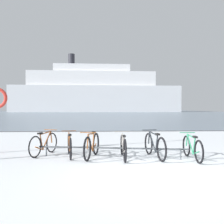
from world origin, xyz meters
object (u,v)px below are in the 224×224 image
at_px(bicycle_2, 92,146).
at_px(bicycle_4, 155,146).
at_px(bicycle_3, 123,147).
at_px(bicycle_5, 192,148).
at_px(bicycle_1, 70,145).
at_px(ferry_ship, 95,93).
at_px(bicycle_0, 44,144).

bearing_deg(bicycle_2, bicycle_4, -2.28).
height_order(bicycle_3, bicycle_5, bicycle_3).
relative_size(bicycle_1, bicycle_5, 1.02).
xyz_separation_m(bicycle_1, bicycle_3, (1.61, -0.37, -0.00)).
bearing_deg(bicycle_1, bicycle_5, -9.57).
bearing_deg(bicycle_3, bicycle_2, 171.88).
distance_m(bicycle_3, bicycle_5, 1.97).
xyz_separation_m(bicycle_1, ferry_ship, (-1.22, 77.42, 6.22)).
bearing_deg(ferry_ship, bicycle_3, -87.92).
relative_size(bicycle_2, bicycle_4, 0.93).
distance_m(bicycle_0, bicycle_5, 4.49).
height_order(bicycle_2, ferry_ship, ferry_ship).
height_order(bicycle_1, bicycle_3, bicycle_3).
xyz_separation_m(bicycle_1, bicycle_2, (0.69, -0.24, 0.02)).
distance_m(bicycle_2, bicycle_4, 1.86).
xyz_separation_m(bicycle_1, bicycle_4, (2.54, -0.31, 0.02)).
relative_size(bicycle_4, ferry_ship, 0.03).
distance_m(bicycle_2, bicycle_3, 0.93).
relative_size(bicycle_0, bicycle_1, 0.91).
distance_m(bicycle_1, bicycle_5, 3.62).
distance_m(bicycle_4, ferry_ship, 78.07).
bearing_deg(bicycle_5, bicycle_4, 164.31).
distance_m(bicycle_0, bicycle_2, 1.61).
height_order(bicycle_4, ferry_ship, ferry_ship).
height_order(bicycle_3, bicycle_4, bicycle_4).
xyz_separation_m(bicycle_4, ferry_ship, (-3.76, 77.73, 6.20)).
bearing_deg(ferry_ship, bicycle_0, -89.71).
relative_size(bicycle_3, bicycle_4, 0.99).
bearing_deg(bicycle_4, bicycle_3, -176.47).
xyz_separation_m(bicycle_2, bicycle_3, (0.92, -0.13, -0.02)).
bearing_deg(bicycle_5, bicycle_3, 173.29).
bearing_deg(bicycle_3, ferry_ship, 92.08).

